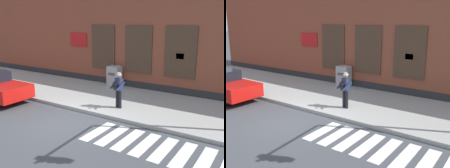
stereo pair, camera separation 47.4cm
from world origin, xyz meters
The scene contains 6 objects.
ground_plane centered at (0.00, 0.00, 0.00)m, with size 160.00×160.00×0.00m, color #424449.
sidewalk centered at (0.00, 3.77, 0.08)m, with size 28.00×4.89×0.16m.
building_backdrop centered at (0.00, 8.20, 3.10)m, with size 28.00×4.06×6.20m.
crosswalk centered at (4.19, 0.02, 0.01)m, with size 5.78×1.90×0.01m.
busker centered at (0.92, 2.43, 1.12)m, with size 0.72×0.67×1.68m.
utility_box centered at (-1.40, 5.76, 0.79)m, with size 0.78×0.66×1.27m.
Camera 1 is at (7.04, -7.55, 4.21)m, focal length 42.00 mm.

